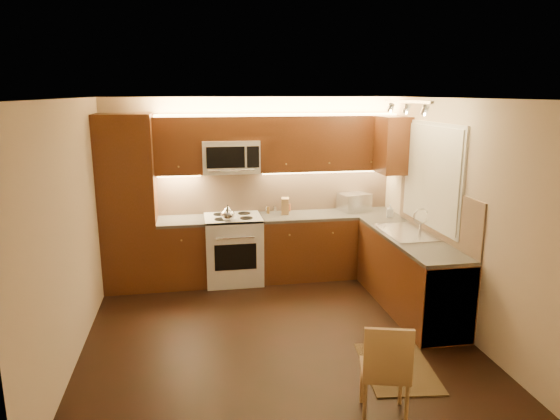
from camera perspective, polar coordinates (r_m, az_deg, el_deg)
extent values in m
cube|color=black|center=(5.64, -0.53, -13.81)|extent=(4.00, 4.00, 0.01)
cube|color=beige|center=(5.03, -0.59, 12.50)|extent=(4.00, 4.00, 0.01)
cube|color=#CBB394|center=(7.13, -3.24, 2.56)|extent=(4.00, 0.01, 2.50)
cube|color=#CBB394|center=(3.34, 5.25, -9.94)|extent=(4.00, 0.01, 2.50)
cube|color=#CBB394|center=(5.26, -22.61, -2.28)|extent=(0.01, 4.00, 2.50)
cube|color=#CBB394|center=(5.86, 19.11, -0.48)|extent=(0.01, 4.00, 2.50)
cube|color=#48290F|center=(6.85, -16.75, 0.73)|extent=(0.70, 0.60, 2.30)
cube|color=#48290F|center=(6.99, -10.96, -4.82)|extent=(0.62, 0.60, 0.86)
cube|color=#353230|center=(6.87, -11.12, -1.24)|extent=(0.62, 0.60, 0.04)
cube|color=#48290F|center=(7.23, 5.36, -4.01)|extent=(1.92, 0.60, 0.86)
cube|color=#353230|center=(7.12, 5.43, -0.54)|extent=(1.92, 0.60, 0.04)
cube|color=#48290F|center=(6.30, 14.38, -7.03)|extent=(0.60, 2.00, 0.86)
cube|color=#353230|center=(6.16, 14.62, -3.09)|extent=(0.60, 2.00, 0.04)
cube|color=silver|center=(5.71, 17.29, -9.34)|extent=(0.58, 0.60, 0.84)
cube|color=tan|center=(7.18, -0.45, 2.25)|extent=(3.30, 0.02, 0.60)
cube|color=tan|center=(6.21, 17.23, -0.08)|extent=(0.02, 2.00, 0.60)
cube|color=#48290F|center=(6.82, -11.48, 7.15)|extent=(0.62, 0.35, 0.75)
cube|color=#48290F|center=(7.07, 5.34, 7.55)|extent=(1.92, 0.35, 0.75)
cube|color=#48290F|center=(6.82, -5.69, 9.20)|extent=(0.76, 0.35, 0.31)
cube|color=#48290F|center=(6.92, 12.61, 7.18)|extent=(0.35, 0.50, 0.75)
cube|color=silver|center=(6.26, 16.81, 3.79)|extent=(0.03, 1.44, 1.24)
cube|color=silver|center=(6.25, 16.65, 3.79)|extent=(0.02, 1.36, 1.16)
cube|color=silver|center=(5.86, 14.16, 11.82)|extent=(0.04, 1.20, 0.03)
cube|color=silver|center=(7.32, 8.38, 0.91)|extent=(0.48, 0.41, 0.25)
cube|color=#A9844C|center=(7.03, 0.58, 0.46)|extent=(0.13, 0.18, 0.23)
cylinder|color=silver|center=(7.18, -0.57, 0.14)|extent=(0.06, 0.06, 0.08)
cylinder|color=brown|center=(7.21, 1.04, 0.29)|extent=(0.06, 0.06, 0.11)
cylinder|color=silver|center=(7.09, -1.46, 0.04)|extent=(0.05, 0.05, 0.10)
cylinder|color=brown|center=(7.07, -1.35, 0.00)|extent=(0.04, 0.04, 0.10)
imported|color=white|center=(7.01, 12.32, -0.08)|extent=(0.10, 0.10, 0.18)
cube|color=black|center=(5.14, 13.14, -16.96)|extent=(0.74, 1.02, 0.01)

